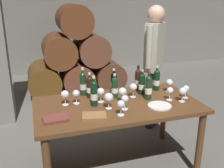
% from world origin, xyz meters
% --- Properties ---
extents(ground_plane, '(14.00, 14.00, 0.00)m').
position_xyz_m(ground_plane, '(0.00, 0.00, 0.00)').
color(ground_plane, '#66635E').
extents(cellar_back_wall, '(10.00, 0.24, 2.80)m').
position_xyz_m(cellar_back_wall, '(0.00, 4.20, 1.40)').
color(cellar_back_wall, slate).
rests_on(cellar_back_wall, ground_plane).
extents(barrel_stack, '(1.86, 0.90, 1.69)m').
position_xyz_m(barrel_stack, '(0.00, 2.60, 0.66)').
color(barrel_stack, '#593915').
rests_on(barrel_stack, ground_plane).
extents(dining_table, '(1.70, 0.90, 0.76)m').
position_xyz_m(dining_table, '(0.00, 0.00, 0.67)').
color(dining_table, brown).
rests_on(dining_table, ground_plane).
extents(wine_bottle_0, '(0.07, 0.07, 0.27)m').
position_xyz_m(wine_bottle_0, '(0.02, 0.18, 0.88)').
color(wine_bottle_0, '#19381E').
rests_on(wine_bottle_0, dining_table).
extents(wine_bottle_1, '(0.07, 0.07, 0.28)m').
position_xyz_m(wine_bottle_1, '(0.07, 0.35, 0.88)').
color(wine_bottle_1, black).
rests_on(wine_bottle_1, dining_table).
extents(wine_bottle_2, '(0.07, 0.07, 0.30)m').
position_xyz_m(wine_bottle_2, '(0.36, 0.32, 0.89)').
color(wine_bottle_2, black).
rests_on(wine_bottle_2, dining_table).
extents(wine_bottle_3, '(0.07, 0.07, 0.32)m').
position_xyz_m(wine_bottle_3, '(0.35, 0.02, 0.90)').
color(wine_bottle_3, '#19381E').
rests_on(wine_bottle_3, dining_table).
extents(wine_bottle_4, '(0.07, 0.07, 0.32)m').
position_xyz_m(wine_bottle_4, '(-0.24, 0.02, 0.90)').
color(wine_bottle_4, black).
rests_on(wine_bottle_4, dining_table).
extents(wine_bottle_5, '(0.07, 0.07, 0.30)m').
position_xyz_m(wine_bottle_5, '(0.57, 0.26, 0.89)').
color(wine_bottle_5, black).
rests_on(wine_bottle_5, dining_table).
extents(wine_bottle_6, '(0.07, 0.07, 0.28)m').
position_xyz_m(wine_bottle_6, '(-0.24, 0.26, 0.88)').
color(wine_bottle_6, black).
rests_on(wine_bottle_6, dining_table).
extents(wine_bottle_7, '(0.07, 0.07, 0.28)m').
position_xyz_m(wine_bottle_7, '(0.35, 0.19, 0.88)').
color(wine_bottle_7, black).
rests_on(wine_bottle_7, dining_table).
extents(wine_bottle_8, '(0.07, 0.07, 0.32)m').
position_xyz_m(wine_bottle_8, '(-0.29, 0.36, 0.90)').
color(wine_bottle_8, '#19381E').
rests_on(wine_bottle_8, dining_table).
extents(wine_glass_0, '(0.08, 0.08, 0.15)m').
position_xyz_m(wine_glass_0, '(0.68, 0.15, 0.87)').
color(wine_glass_0, white).
rests_on(wine_glass_0, dining_table).
extents(wine_glass_1, '(0.08, 0.08, 0.16)m').
position_xyz_m(wine_glass_1, '(-0.16, 0.10, 0.87)').
color(wine_glass_1, white).
rests_on(wine_glass_1, dining_table).
extents(wine_glass_2, '(0.07, 0.07, 0.15)m').
position_xyz_m(wine_glass_2, '(-0.06, -0.27, 0.87)').
color(wine_glass_2, white).
rests_on(wine_glass_2, dining_table).
extents(wine_glass_3, '(0.09, 0.09, 0.16)m').
position_xyz_m(wine_glass_3, '(-0.13, -0.09, 0.88)').
color(wine_glass_3, white).
rests_on(wine_glass_3, dining_table).
extents(wine_glass_4, '(0.07, 0.07, 0.15)m').
position_xyz_m(wine_glass_4, '(-0.41, 0.13, 0.87)').
color(wine_glass_4, white).
rests_on(wine_glass_4, dining_table).
extents(wine_glass_5, '(0.08, 0.08, 0.16)m').
position_xyz_m(wine_glass_5, '(-0.52, 0.13, 0.87)').
color(wine_glass_5, white).
rests_on(wine_glass_5, dining_table).
extents(wine_glass_6, '(0.07, 0.07, 0.15)m').
position_xyz_m(wine_glass_6, '(0.56, -0.08, 0.86)').
color(wine_glass_6, white).
rests_on(wine_glass_6, dining_table).
extents(wine_glass_7, '(0.07, 0.07, 0.15)m').
position_xyz_m(wine_glass_7, '(0.02, -0.16, 0.86)').
color(wine_glass_7, white).
rests_on(wine_glass_7, dining_table).
extents(wine_glass_8, '(0.07, 0.07, 0.14)m').
position_xyz_m(wine_glass_8, '(0.76, -0.07, 0.86)').
color(wine_glass_8, white).
rests_on(wine_glass_8, dining_table).
extents(wine_glass_9, '(0.08, 0.08, 0.16)m').
position_xyz_m(wine_glass_9, '(0.22, 0.13, 0.87)').
color(wine_glass_9, white).
rests_on(wine_glass_9, dining_table).
extents(wine_glass_10, '(0.09, 0.09, 0.16)m').
position_xyz_m(wine_glass_10, '(0.06, 0.02, 0.87)').
color(wine_glass_10, white).
rests_on(wine_glass_10, dining_table).
extents(wine_glass_11, '(0.08, 0.08, 0.16)m').
position_xyz_m(wine_glass_11, '(0.67, -0.15, 0.87)').
color(wine_glass_11, white).
rests_on(wine_glass_11, dining_table).
extents(tasting_notebook, '(0.23, 0.17, 0.03)m').
position_xyz_m(tasting_notebook, '(-0.66, -0.20, 0.77)').
color(tasting_notebook, brown).
rests_on(tasting_notebook, dining_table).
extents(leather_ledger, '(0.25, 0.20, 0.03)m').
position_xyz_m(leather_ledger, '(-0.31, -0.25, 0.77)').
color(leather_ledger, '#936038').
rests_on(leather_ledger, dining_table).
extents(serving_plate, '(0.24, 0.24, 0.01)m').
position_xyz_m(serving_plate, '(0.38, -0.20, 0.77)').
color(serving_plate, white).
rests_on(serving_plate, dining_table).
extents(sommelier_presenting, '(0.38, 0.37, 1.72)m').
position_xyz_m(sommelier_presenting, '(0.77, 0.75, 1.04)').
color(sommelier_presenting, '#383842').
rests_on(sommelier_presenting, ground_plane).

